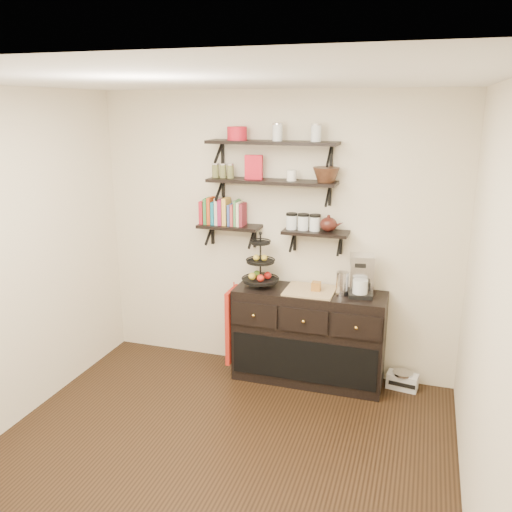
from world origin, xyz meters
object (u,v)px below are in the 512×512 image
at_px(sideboard, 309,336).
at_px(coffee_maker, 361,276).
at_px(fruit_stand, 261,269).
at_px(radio, 402,380).

distance_m(sideboard, coffee_maker, 0.78).
bearing_deg(sideboard, fruit_stand, 179.56).
bearing_deg(fruit_stand, sideboard, -0.44).
distance_m(coffee_maker, radio, 1.09).
xyz_separation_m(sideboard, fruit_stand, (-0.48, 0.00, 0.62)).
bearing_deg(sideboard, coffee_maker, 3.29).
height_order(sideboard, fruit_stand, fruit_stand).
distance_m(sideboard, fruit_stand, 0.78).
xyz_separation_m(fruit_stand, coffee_maker, (0.93, 0.02, 0.01)).
height_order(fruit_stand, radio, fruit_stand).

